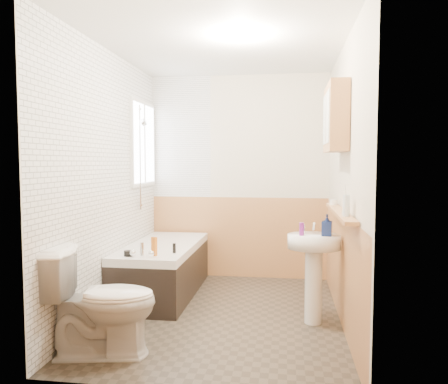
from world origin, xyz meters
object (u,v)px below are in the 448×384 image
Objects in this scene: sink at (314,260)px; medicine_cabinet at (335,118)px; bathtub at (163,268)px; toilet at (101,302)px; pine_shelf at (340,212)px.

sink is 1.26m from medicine_cabinet.
bathtub is 1.72m from sink.
toilet is 2.45m from medicine_cabinet.
medicine_cabinet is (1.77, 0.93, 1.42)m from toilet.
toilet is 2.04m from pine_shelf.
medicine_cabinet is (0.17, 0.05, 1.25)m from sink.
toilet is at bearing -152.21° from medicine_cabinet.
sink is 1.39× the size of medicine_cabinet.
sink is (1.57, -0.64, 0.28)m from bathtub.
medicine_cabinet is at bearing -72.55° from toilet.
medicine_cabinet is at bearing 97.84° from pine_shelf.
bathtub is 1.12× the size of pine_shelf.
sink is at bearing -162.89° from medicine_cabinet.
toilet is at bearing -157.88° from pine_shelf.
pine_shelf is (0.20, -0.15, 0.45)m from sink.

